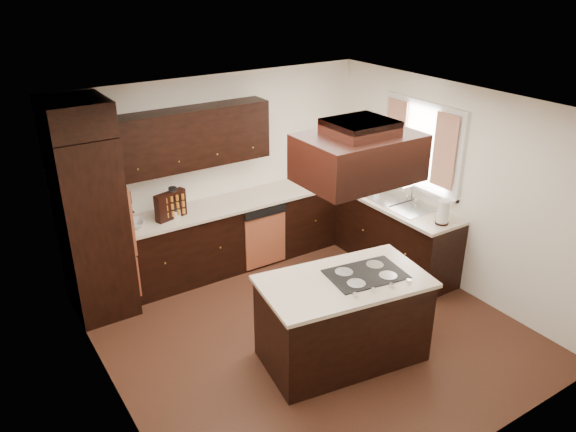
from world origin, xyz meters
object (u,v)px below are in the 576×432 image
object	(u,v)px
island	(343,321)
range_hood	(358,158)
spice_rack	(171,205)
oven_column	(93,227)

from	to	relation	value
island	range_hood	xyz separation A→B (m)	(0.08, -0.01, 1.72)
island	spice_rack	size ratio (longest dim) A/B	3.93
island	spice_rack	distance (m)	2.52
oven_column	spice_rack	world-z (taller)	oven_column
range_hood	spice_rack	xyz separation A→B (m)	(-0.94, 2.29, -1.07)
oven_column	spice_rack	size ratio (longest dim) A/B	5.25
spice_rack	island	bearing A→B (deg)	-85.15
oven_column	island	xyz separation A→B (m)	(1.79, -2.24, -0.62)
island	range_hood	size ratio (longest dim) A/B	1.51
island	spice_rack	xyz separation A→B (m)	(-0.85, 2.28, 0.65)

